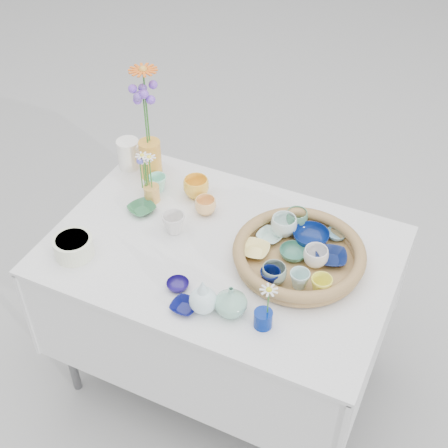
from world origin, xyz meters
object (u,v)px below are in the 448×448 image
at_px(display_table, 222,372).
at_px(wicker_tray, 299,255).
at_px(tall_vase_yellow, 151,159).
at_px(bud_vase_seafoam, 231,300).

xyz_separation_m(display_table, wicker_tray, (0.28, 0.05, 0.80)).
height_order(display_table, tall_vase_yellow, tall_vase_yellow).
relative_size(wicker_tray, bud_vase_seafoam, 4.19).
height_order(wicker_tray, bud_vase_seafoam, bud_vase_seafoam).
distance_m(display_table, wicker_tray, 0.85).
xyz_separation_m(display_table, tall_vase_yellow, (-0.46, 0.28, 0.85)).
bearing_deg(wicker_tray, bud_vase_seafoam, -111.45).
relative_size(display_table, wicker_tray, 2.66).
height_order(display_table, bud_vase_seafoam, bud_vase_seafoam).
distance_m(bud_vase_seafoam, tall_vase_yellow, 0.82).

